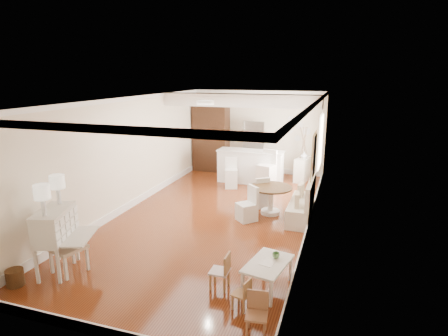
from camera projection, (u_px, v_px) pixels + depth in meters
The scene contains 20 objects.
room at pixel (220, 133), 8.83m from camera, with size 9.00×9.04×2.82m.
secretary_bureau at pixel (56, 241), 6.39m from camera, with size 0.89×0.91×1.14m, color silver.
gustavian_armchair at pixel (68, 247), 6.40m from camera, with size 0.53×0.53×0.93m, color white.
wicker_basket at pixel (15, 278), 6.06m from camera, with size 0.28×0.28×0.28m, color #4A2E17.
kids_table at pixel (268, 276), 5.93m from camera, with size 0.56×0.93×0.46m, color white.
kids_chair_a at pixel (241, 293), 5.43m from camera, with size 0.24×0.24×0.49m, color #A87A4C.
kids_chair_b at pixel (220, 271), 5.94m from camera, with size 0.30×0.30×0.61m, color #9D7347.
kids_chair_c at pixel (257, 315), 4.87m from camera, with size 0.28×0.28×0.59m, color #9D6847.
banquette at pixel (301, 199), 8.77m from camera, with size 0.52×1.60×0.98m, color silver.
dining_table at pixel (271, 200), 9.11m from camera, with size 1.02×1.02×0.69m, color #462E16.
slip_chair_near at pixel (247, 204), 8.68m from camera, with size 0.39×0.41×0.82m, color silver.
slip_chair_far at pixel (260, 192), 9.59m from camera, with size 0.39×0.40×0.81m, color silver.
breakfast_counter at pixel (250, 167), 11.73m from camera, with size 2.05×0.65×1.03m, color white.
bar_stool_left at pixel (231, 173), 11.19m from camera, with size 0.36×0.36×0.91m, color white.
bar_stool_right at pixel (266, 169), 11.13m from camera, with size 0.46×0.46×1.15m, color white.
pantry_cabinet at pixel (211, 138), 13.08m from camera, with size 1.20×0.60×2.30m, color #381E11.
fridge at pixel (264, 149), 12.54m from camera, with size 0.75×0.65×1.80m, color silver.
sideboard at pixel (302, 169), 11.94m from camera, with size 0.35×0.78×0.75m, color silver.
pencil_cup at pixel (276, 255), 6.01m from camera, with size 0.12×0.12×0.09m, color #609A5A.
branch_vase at pixel (304, 155), 11.78m from camera, with size 0.21×0.21×0.22m, color white.
Camera 1 is at (2.87, -7.97, 3.35)m, focal length 30.00 mm.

